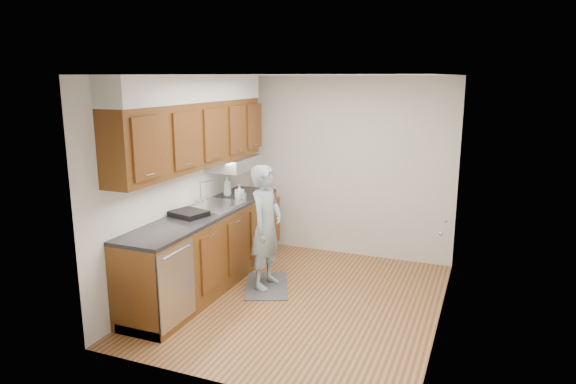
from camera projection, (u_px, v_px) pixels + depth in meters
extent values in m
plane|color=#A1723D|center=(301.00, 301.00, 5.82)|extent=(3.50, 3.50, 0.00)
plane|color=white|center=(303.00, 75.00, 5.27)|extent=(3.50, 3.50, 0.00)
cube|color=silver|center=(184.00, 183.00, 6.09)|extent=(0.02, 3.50, 2.50)
cube|color=silver|center=(446.00, 206.00, 5.00)|extent=(0.02, 3.50, 2.50)
cube|color=silver|center=(346.00, 167.00, 7.13)|extent=(3.00, 0.02, 2.50)
cube|color=brown|center=(208.00, 250.00, 6.16)|extent=(0.60, 2.80, 0.90)
cube|color=black|center=(205.00, 212.00, 6.06)|extent=(0.63, 2.80, 0.04)
cube|color=#B2B2B7|center=(215.00, 211.00, 6.24)|extent=(0.48, 0.68, 0.14)
cube|color=#B2B2B7|center=(215.00, 206.00, 6.23)|extent=(0.52, 0.72, 0.01)
cube|color=#B2B2B7|center=(177.00, 285.00, 5.05)|extent=(0.03, 0.60, 0.80)
cube|color=brown|center=(194.00, 135.00, 5.90)|extent=(0.33, 2.80, 0.75)
cube|color=silver|center=(192.00, 89.00, 5.79)|extent=(0.35, 2.80, 0.30)
cube|color=#A5A5AA|center=(234.00, 163.00, 6.75)|extent=(0.46, 0.75, 0.16)
cube|color=silver|center=(446.00, 220.00, 5.33)|extent=(0.02, 1.22, 2.05)
cube|color=#58585A|center=(267.00, 286.00, 6.21)|extent=(0.79, 0.97, 0.02)
imported|color=#869CA3|center=(266.00, 219.00, 6.03)|extent=(0.42, 0.61, 1.67)
imported|color=silver|center=(227.00, 185.00, 6.78)|extent=(0.12, 0.12, 0.28)
imported|color=silver|center=(239.00, 192.00, 6.58)|extent=(0.12, 0.12, 0.19)
cylinder|color=#A5A5AA|center=(244.00, 197.00, 6.51)|extent=(0.06, 0.06, 0.11)
cube|color=black|center=(189.00, 214.00, 5.80)|extent=(0.45, 0.40, 0.06)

